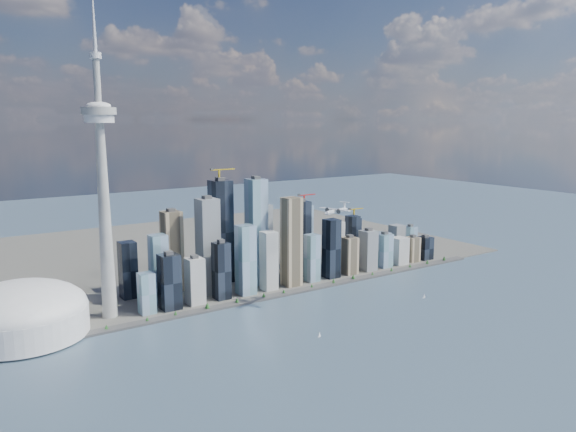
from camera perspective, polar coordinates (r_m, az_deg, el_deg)
ground at (r=916.00m, az=7.18°, el=-12.18°), size 4000.00×4000.00×0.00m
seawall at (r=1104.04m, az=-1.44°, el=-8.13°), size 1100.00×22.00×4.00m
land at (r=1490.11m, az=-10.79°, el=-3.59°), size 1400.00×900.00×3.00m
shoreline_trees at (r=1101.98m, az=-1.44°, el=-7.79°), size 960.53×7.20×8.80m
skyscraper_cluster at (r=1186.31m, az=-1.28°, el=-3.23°), size 736.00×142.00×241.00m
needle_tower at (r=988.74m, az=-18.30°, el=3.16°), size 56.00×56.00×550.50m
dome_stadium at (r=992.30m, az=-25.41°, el=-8.91°), size 200.00×200.00×86.00m
airplane at (r=1026.93m, az=4.90°, el=0.55°), size 71.41×63.75×17.73m
sailboat_west at (r=913.48m, az=3.21°, el=-11.98°), size 6.49×3.22×9.03m
sailboat_east at (r=1128.78m, az=13.67°, el=-7.96°), size 6.51×2.76×8.99m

